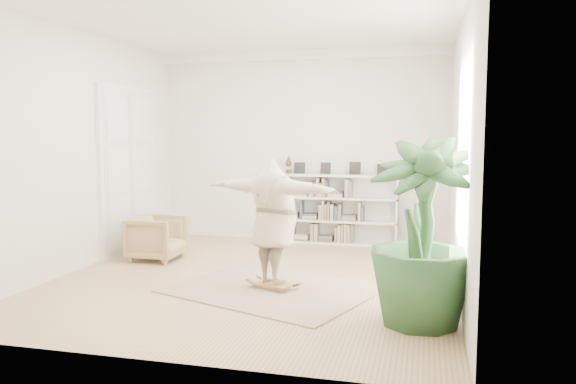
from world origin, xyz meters
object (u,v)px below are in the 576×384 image
object	(u,v)px
bookshelf	(338,210)
armchair	(157,238)
rocker_board	(274,285)
houseplant	(422,232)
person	(274,219)

from	to	relation	value
bookshelf	armchair	world-z (taller)	bookshelf
rocker_board	houseplant	bearing A→B (deg)	-5.47
rocker_board	houseplant	xyz separation A→B (m)	(1.89, -0.92, 0.94)
rocker_board	person	bearing A→B (deg)	38.99
bookshelf	rocker_board	world-z (taller)	bookshelf
armchair	person	size ratio (longest dim) A/B	0.39
person	houseplant	bearing A→B (deg)	174.53
rocker_board	bookshelf	bearing A→B (deg)	104.82
armchair	rocker_board	xyz separation A→B (m)	(2.32, -1.25, -0.29)
rocker_board	houseplant	size ratio (longest dim) A/B	0.28
bookshelf	person	size ratio (longest dim) A/B	1.09
armchair	bookshelf	bearing A→B (deg)	-51.56
bookshelf	rocker_board	bearing A→B (deg)	-95.74
armchair	houseplant	distance (m)	4.78
rocker_board	person	world-z (taller)	person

